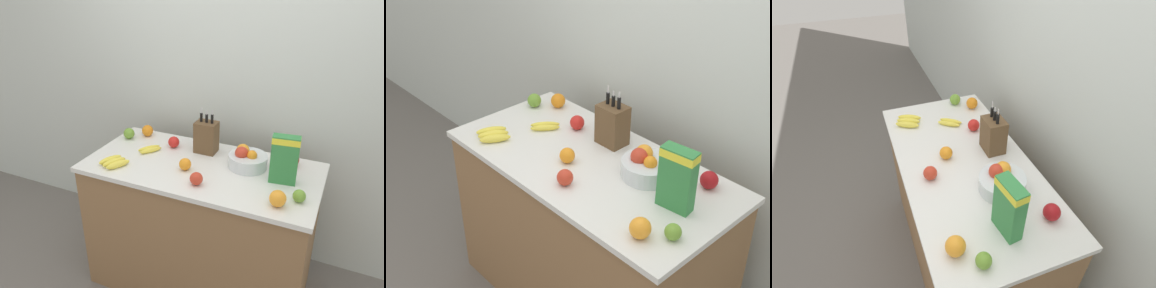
# 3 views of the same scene
# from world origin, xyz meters

# --- Properties ---
(ground_plane) EXTENTS (14.00, 14.00, 0.00)m
(ground_plane) POSITION_xyz_m (0.00, 0.00, 0.00)
(ground_plane) COLOR slate
(wall_back) EXTENTS (9.00, 0.06, 2.60)m
(wall_back) POSITION_xyz_m (0.00, 0.57, 1.30)
(wall_back) COLOR silver
(wall_back) RESTS_ON ground_plane
(counter) EXTENTS (1.45, 0.72, 0.93)m
(counter) POSITION_xyz_m (0.00, 0.00, 0.47)
(counter) COLOR olive
(counter) RESTS_ON ground_plane
(knife_block) EXTENTS (0.14, 0.11, 0.31)m
(knife_block) POSITION_xyz_m (-0.05, 0.20, 1.04)
(knife_block) COLOR brown
(knife_block) RESTS_ON counter
(cereal_box) EXTENTS (0.16, 0.09, 0.28)m
(cereal_box) POSITION_xyz_m (0.50, 0.01, 1.09)
(cereal_box) COLOR #338442
(cereal_box) RESTS_ON counter
(fruit_bowl) EXTENTS (0.24, 0.24, 0.14)m
(fruit_bowl) POSITION_xyz_m (0.26, 0.11, 0.99)
(fruit_bowl) COLOR silver
(fruit_bowl) RESTS_ON counter
(banana_bunch_left) EXTENTS (0.14, 0.17, 0.03)m
(banana_bunch_left) POSITION_xyz_m (-0.39, 0.04, 0.95)
(banana_bunch_left) COLOR yellow
(banana_bunch_left) RESTS_ON counter
(banana_bunch_right) EXTENTS (0.19, 0.19, 0.04)m
(banana_bunch_right) POSITION_xyz_m (-0.50, -0.21, 0.96)
(banana_bunch_right) COLOR yellow
(banana_bunch_right) RESTS_ON counter
(apple_near_bananas) EXTENTS (0.08, 0.08, 0.08)m
(apple_near_bananas) POSITION_xyz_m (-0.28, 0.17, 0.97)
(apple_near_bananas) COLOR red
(apple_near_bananas) RESTS_ON counter
(apple_front) EXTENTS (0.08, 0.08, 0.08)m
(apple_front) POSITION_xyz_m (0.06, -0.22, 0.97)
(apple_front) COLOR red
(apple_front) RESTS_ON counter
(apple_rightmost) EXTENTS (0.08, 0.08, 0.08)m
(apple_rightmost) POSITION_xyz_m (0.51, 0.24, 0.98)
(apple_rightmost) COLOR #A31419
(apple_rightmost) RESTS_ON counter
(apple_rear) EXTENTS (0.08, 0.08, 0.08)m
(apple_rear) POSITION_xyz_m (-0.63, 0.16, 0.97)
(apple_rear) COLOR #6B9E33
(apple_rear) RESTS_ON counter
(apple_leftmost) EXTENTS (0.07, 0.07, 0.07)m
(apple_leftmost) POSITION_xyz_m (0.62, -0.15, 0.97)
(apple_leftmost) COLOR #6B9E33
(apple_leftmost) RESTS_ON counter
(orange_back_center) EXTENTS (0.08, 0.08, 0.08)m
(orange_back_center) POSITION_xyz_m (-0.07, -0.09, 0.97)
(orange_back_center) COLOR orange
(orange_back_center) RESTS_ON counter
(orange_near_bowl) EXTENTS (0.08, 0.08, 0.08)m
(orange_near_bowl) POSITION_xyz_m (-0.54, 0.26, 0.98)
(orange_near_bowl) COLOR orange
(orange_near_bowl) RESTS_ON counter
(orange_mid_left) EXTENTS (0.09, 0.09, 0.09)m
(orange_mid_left) POSITION_xyz_m (0.52, -0.23, 0.98)
(orange_mid_left) COLOR orange
(orange_mid_left) RESTS_ON counter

